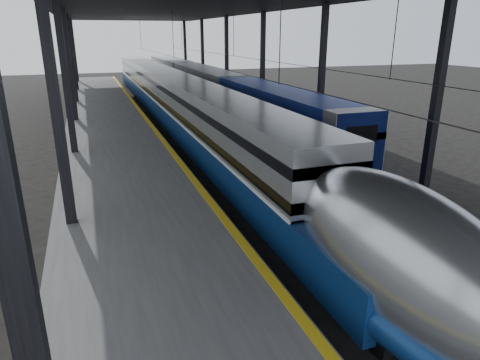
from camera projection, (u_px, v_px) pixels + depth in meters
name	position (u px, v px, depth m)	size (l,w,h in m)	color
ground	(282.00, 292.00, 12.67)	(160.00, 160.00, 0.00)	black
platform	(112.00, 138.00, 29.23)	(6.00, 80.00, 1.00)	#4C4C4F
yellow_strip	(153.00, 128.00, 29.95)	(0.30, 80.00, 0.01)	gold
rails	(224.00, 135.00, 31.90)	(6.52, 80.00, 0.16)	slate
canopy	(185.00, 4.00, 28.14)	(18.00, 75.00, 9.47)	black
tgv_train	(175.00, 102.00, 35.24)	(2.86, 65.20, 4.10)	#B3B6BB
second_train	(207.00, 87.00, 44.43)	(2.81, 56.05, 3.86)	navy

